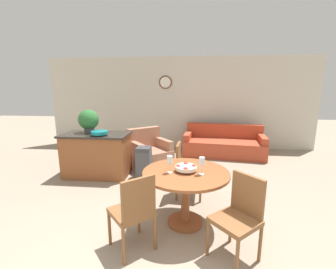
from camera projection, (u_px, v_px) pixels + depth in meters
wall_back at (179, 103)px, 6.76m from camera, size 8.00×0.09×2.70m
dining_table at (186, 184)px, 2.95m from camera, size 1.13×1.13×0.75m
dining_chair_near_left at (134, 209)px, 2.45m from camera, size 0.59×0.59×0.91m
dining_chair_near_right at (240, 213)px, 2.37m from camera, size 0.59×0.59×0.91m
dining_chair_far_side at (185, 167)px, 3.75m from camera, size 0.44×0.44×0.91m
fruit_bowl at (186, 168)px, 2.91m from camera, size 0.28×0.28×0.10m
wine_glass_left at (170, 160)px, 2.84m from camera, size 0.07×0.07×0.23m
wine_glass_right at (202, 162)px, 2.78m from camera, size 0.07×0.07×0.23m
kitchen_island at (97, 154)px, 4.66m from camera, size 1.34×0.74×0.90m
teal_bowl at (99, 133)px, 4.38m from camera, size 0.33×0.33×0.09m
potted_plant at (89, 120)px, 4.62m from camera, size 0.41×0.41×0.48m
trash_bin at (144, 163)px, 4.53m from camera, size 0.29×0.29×0.65m
couch at (223, 145)px, 6.15m from camera, size 2.20×1.23×0.81m
armchair at (149, 153)px, 5.28m from camera, size 1.15×1.15×0.87m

